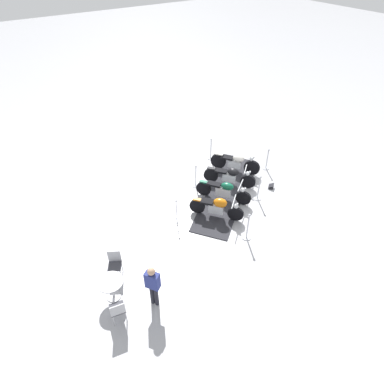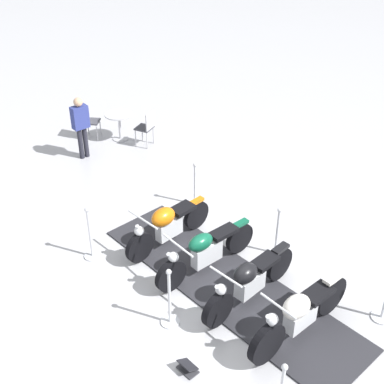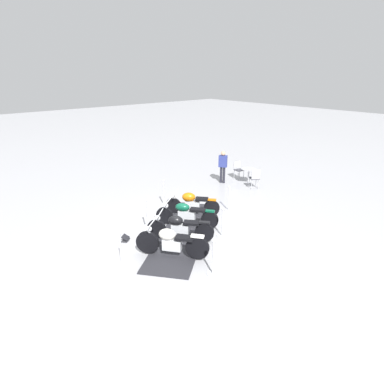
# 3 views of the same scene
# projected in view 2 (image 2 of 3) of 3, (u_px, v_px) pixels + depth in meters

# --- Properties ---
(ground_plane) EXTENTS (80.00, 80.00, 0.00)m
(ground_plane) POSITION_uv_depth(u_px,v_px,m) (227.00, 285.00, 9.32)
(ground_plane) COLOR #B2B2B7
(display_platform) EXTENTS (4.41, 5.10, 0.03)m
(display_platform) POSITION_uv_depth(u_px,v_px,m) (227.00, 284.00, 9.32)
(display_platform) COLOR #28282D
(display_platform) RESTS_ON ground_plane
(motorcycle_copper) EXTENTS (1.66, 1.42, 0.89)m
(motorcycle_copper) POSITION_uv_depth(u_px,v_px,m) (167.00, 224.00, 10.00)
(motorcycle_copper) COLOR black
(motorcycle_copper) RESTS_ON display_platform
(motorcycle_forest) EXTENTS (1.90, 1.41, 0.91)m
(motorcycle_forest) POSITION_uv_depth(u_px,v_px,m) (205.00, 250.00, 9.37)
(motorcycle_forest) COLOR black
(motorcycle_forest) RESTS_ON display_platform
(motorcycle_black) EXTENTS (1.77, 1.52, 0.92)m
(motorcycle_black) POSITION_uv_depth(u_px,v_px,m) (249.00, 281.00, 8.73)
(motorcycle_black) COLOR black
(motorcycle_black) RESTS_ON display_platform
(motorcycle_cream) EXTENTS (1.87, 1.42, 1.02)m
(motorcycle_cream) POSITION_uv_depth(u_px,v_px,m) (300.00, 313.00, 8.06)
(motorcycle_cream) COLOR black
(motorcycle_cream) RESTS_ON display_platform
(stanchion_left_mid) EXTENTS (0.33, 0.33, 1.05)m
(stanchion_left_mid) POSITION_uv_depth(u_px,v_px,m) (277.00, 239.00, 9.89)
(stanchion_left_mid) COLOR silver
(stanchion_left_mid) RESTS_ON ground_plane
(stanchion_right_front) EXTENTS (0.32, 0.32, 1.12)m
(stanchion_right_front) POSITION_uv_depth(u_px,v_px,m) (91.00, 241.00, 9.79)
(stanchion_right_front) COLOR silver
(stanchion_right_front) RESTS_ON ground_plane
(stanchion_left_front) EXTENTS (0.30, 0.30, 1.03)m
(stanchion_left_front) POSITION_uv_depth(u_px,v_px,m) (195.00, 190.00, 11.29)
(stanchion_left_front) COLOR silver
(stanchion_left_front) RESTS_ON ground_plane
(stanchion_right_mid) EXTENTS (0.31, 0.31, 1.13)m
(stanchion_right_mid) POSITION_uv_depth(u_px,v_px,m) (170.00, 305.00, 8.37)
(stanchion_right_mid) COLOR silver
(stanchion_right_mid) RESTS_ON ground_plane
(info_placard) EXTENTS (0.35, 0.37, 0.19)m
(info_placard) POSITION_uv_depth(u_px,v_px,m) (188.00, 368.00, 7.75)
(info_placard) COLOR #333338
(info_placard) RESTS_ON ground_plane
(cafe_table) EXTENTS (0.75, 0.75, 0.74)m
(cafe_table) POSITION_uv_depth(u_px,v_px,m) (119.00, 120.00, 13.79)
(cafe_table) COLOR #B7B7BC
(cafe_table) RESTS_ON ground_plane
(cafe_chair_near_table) EXTENTS (0.47, 0.47, 0.90)m
(cafe_chair_near_table) POSITION_uv_depth(u_px,v_px,m) (89.00, 120.00, 13.88)
(cafe_chair_near_table) COLOR #B7B7BC
(cafe_chair_near_table) RESTS_ON ground_plane
(cafe_chair_across_table) EXTENTS (0.55, 0.55, 0.96)m
(cafe_chair_across_table) POSITION_uv_depth(u_px,v_px,m) (147.00, 126.00, 13.49)
(cafe_chair_across_table) COLOR #B7B7BC
(cafe_chair_across_table) RESTS_ON ground_plane
(bystander_person) EXTENTS (0.45, 0.41, 1.60)m
(bystander_person) POSITION_uv_depth(u_px,v_px,m) (81.00, 123.00, 12.74)
(bystander_person) COLOR #23232D
(bystander_person) RESTS_ON ground_plane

